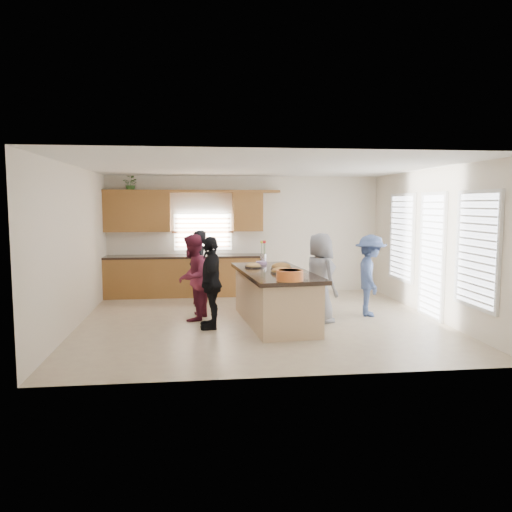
{
  "coord_description": "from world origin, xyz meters",
  "views": [
    {
      "loc": [
        -1.15,
        -8.92,
        2.14
      ],
      "look_at": [
        -0.03,
        0.47,
        1.15
      ],
      "focal_mm": 35.0,
      "sensor_mm": 36.0,
      "label": 1
    }
  ],
  "objects": [
    {
      "name": "room_shell",
      "position": [
        0.0,
        0.0,
        1.9
      ],
      "size": [
        6.52,
        6.02,
        2.81
      ],
      "color": "silver",
      "rests_on": "ground"
    },
    {
      "name": "floor",
      "position": [
        0.0,
        0.0,
        0.0
      ],
      "size": [
        6.5,
        6.5,
        0.0
      ],
      "primitive_type": "plane",
      "color": "beige",
      "rests_on": "ground"
    },
    {
      "name": "platter_mid",
      "position": [
        0.4,
        0.11,
        0.98
      ],
      "size": [
        0.4,
        0.4,
        0.16
      ],
      "color": "black",
      "rests_on": "island"
    },
    {
      "name": "woman_left_back",
      "position": [
        -1.12,
        1.56,
        0.79
      ],
      "size": [
        0.47,
        0.63,
        1.59
      ],
      "primitive_type": "imported",
      "rotation": [
        0.0,
        0.0,
        -1.4
      ],
      "color": "black",
      "rests_on": "ground"
    },
    {
      "name": "island",
      "position": [
        0.24,
        -0.18,
        0.45
      ],
      "size": [
        1.39,
        2.79,
        0.95
      ],
      "rotation": [
        0.0,
        0.0,
        0.09
      ],
      "color": "tan",
      "rests_on": "ground"
    },
    {
      "name": "woman_left_front",
      "position": [
        -0.91,
        -0.42,
        0.8
      ],
      "size": [
        0.4,
        0.94,
        1.59
      ],
      "primitive_type": "imported",
      "rotation": [
        0.0,
        0.0,
        -1.59
      ],
      "color": "black",
      "rests_on": "ground"
    },
    {
      "name": "platter_back",
      "position": [
        -0.1,
        0.29,
        0.98
      ],
      "size": [
        0.32,
        0.32,
        0.13
      ],
      "color": "black",
      "rests_on": "island"
    },
    {
      "name": "platter_front",
      "position": [
        0.3,
        -0.47,
        0.98
      ],
      "size": [
        0.38,
        0.38,
        0.15
      ],
      "color": "black",
      "rests_on": "island"
    },
    {
      "name": "right_wall_glazing",
      "position": [
        3.22,
        -0.13,
        1.34
      ],
      "size": [
        0.06,
        4.0,
        2.25
      ],
      "color": "white",
      "rests_on": "ground"
    },
    {
      "name": "woman_left_mid",
      "position": [
        -1.23,
        0.23,
        0.79
      ],
      "size": [
        0.8,
        0.91,
        1.59
      ],
      "primitive_type": "imported",
      "rotation": [
        0.0,
        0.0,
        -1.87
      ],
      "color": "maroon",
      "rests_on": "ground"
    },
    {
      "name": "salad_bowl",
      "position": [
        0.28,
        -1.35,
        1.04
      ],
      "size": [
        0.42,
        0.42,
        0.17
      ],
      "color": "orange",
      "rests_on": "island"
    },
    {
      "name": "potted_plant",
      "position": [
        -2.62,
        2.82,
        2.59
      ],
      "size": [
        0.42,
        0.4,
        0.37
      ],
      "primitive_type": "imported",
      "rotation": [
        0.0,
        0.0,
        -0.4
      ],
      "color": "#386528",
      "rests_on": "back_cabinetry"
    },
    {
      "name": "woman_right_back",
      "position": [
        2.14,
        0.19,
        0.78
      ],
      "size": [
        0.81,
        1.12,
        1.56
      ],
      "primitive_type": "imported",
      "rotation": [
        0.0,
        0.0,
        1.33
      ],
      "color": "#3E5388",
      "rests_on": "ground"
    },
    {
      "name": "flower_vase",
      "position": [
        0.19,
        1.07,
        1.18
      ],
      "size": [
        0.14,
        0.14,
        0.45
      ],
      "color": "silver",
      "rests_on": "island"
    },
    {
      "name": "plate_stack",
      "position": [
        0.12,
        0.83,
        0.98
      ],
      "size": [
        0.22,
        0.22,
        0.05
      ],
      "primitive_type": "cylinder",
      "color": "#A985C1",
      "rests_on": "island"
    },
    {
      "name": "back_cabinetry",
      "position": [
        -1.47,
        2.73,
        0.91
      ],
      "size": [
        4.08,
        0.66,
        2.46
      ],
      "color": "#915A2A",
      "rests_on": "ground"
    },
    {
      "name": "clear_cup",
      "position": [
        0.56,
        -1.27,
        1.01
      ],
      "size": [
        0.07,
        0.07,
        0.11
      ],
      "primitive_type": "cylinder",
      "color": "white",
      "rests_on": "island"
    },
    {
      "name": "woman_right_front",
      "position": [
        1.06,
        -0.18,
        0.81
      ],
      "size": [
        0.76,
        0.92,
        1.62
      ],
      "primitive_type": "imported",
      "rotation": [
        0.0,
        0.0,
        1.93
      ],
      "color": "slate",
      "rests_on": "ground"
    }
  ]
}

